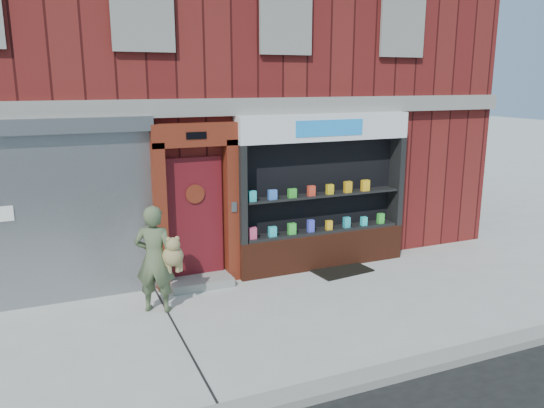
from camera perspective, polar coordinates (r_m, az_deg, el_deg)
ground at (r=8.47m, az=0.59°, el=-12.03°), size 80.00×80.00×0.00m
curb at (r=6.77m, az=8.33°, el=-18.58°), size 60.00×0.30×0.12m
building at (r=13.38m, az=-10.08°, el=14.65°), size 12.00×8.16×8.00m
shutter_bay at (r=9.14m, az=-22.04°, el=0.28°), size 3.10×0.30×3.04m
red_door_bay at (r=9.43m, az=-8.14°, el=-0.14°), size 1.52×0.58×2.90m
pharmacy_bay at (r=10.31m, az=5.45°, el=0.59°), size 3.50×0.41×3.00m
woman at (r=8.56m, az=-12.30°, el=-5.75°), size 0.81×0.66×1.74m
doormat at (r=10.48m, az=7.32°, el=-7.00°), size 1.18×0.89×0.03m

